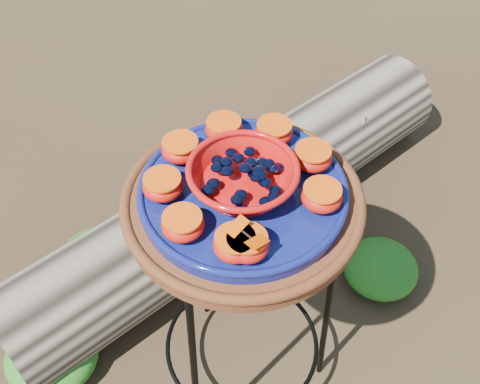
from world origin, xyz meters
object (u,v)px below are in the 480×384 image
red_bowl (243,179)px  driftwood_log (237,197)px  plant_stand (242,304)px  terracotta_saucer (243,204)px  cobalt_plate (243,193)px

red_bowl → driftwood_log: bearing=62.7°
plant_stand → red_bowl: size_ratio=3.50×
plant_stand → terracotta_saucer: (0.00, 0.00, 0.37)m
cobalt_plate → driftwood_log: size_ratio=0.24×
red_bowl → driftwood_log: red_bowl is taller
plant_stand → terracotta_saucer: terracotta_saucer is taller
driftwood_log → cobalt_plate: bearing=-117.3°
cobalt_plate → red_bowl: (0.00, 0.00, 0.04)m
driftwood_log → terracotta_saucer: bearing=-117.3°
red_bowl → plant_stand: bearing=0.0°
terracotta_saucer → red_bowl: bearing=0.0°
plant_stand → cobalt_plate: (0.00, 0.00, 0.40)m
cobalt_plate → red_bowl: bearing=0.0°
terracotta_saucer → driftwood_log: 0.77m
red_bowl → terracotta_saucer: bearing=0.0°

